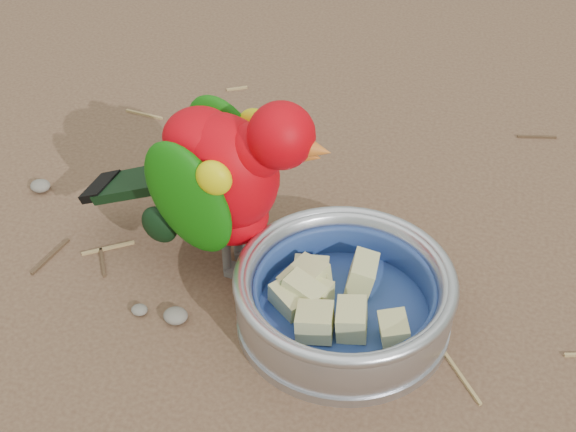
# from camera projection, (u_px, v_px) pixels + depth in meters

# --- Properties ---
(ground) EXTENTS (60.00, 60.00, 0.00)m
(ground) POSITION_uv_depth(u_px,v_px,m) (224.00, 317.00, 0.77)
(ground) COLOR brown
(food_bowl) EXTENTS (0.20, 0.20, 0.02)m
(food_bowl) POSITION_uv_depth(u_px,v_px,m) (343.00, 315.00, 0.76)
(food_bowl) COLOR #B2B2BA
(food_bowl) RESTS_ON ground
(bowl_wall) EXTENTS (0.20, 0.20, 0.04)m
(bowl_wall) POSITION_uv_depth(u_px,v_px,m) (344.00, 293.00, 0.74)
(bowl_wall) COLOR #B2B2BA
(bowl_wall) RESTS_ON food_bowl
(fruit_wedges) EXTENTS (0.12, 0.12, 0.03)m
(fruit_wedges) POSITION_uv_depth(u_px,v_px,m) (344.00, 298.00, 0.75)
(fruit_wedges) COLOR #CECB81
(fruit_wedges) RESTS_ON food_bowl
(lory_parrot) EXTENTS (0.25, 0.15, 0.19)m
(lory_parrot) POSITION_uv_depth(u_px,v_px,m) (224.00, 187.00, 0.77)
(lory_parrot) COLOR #C2000A
(lory_parrot) RESTS_ON ground
(ground_debris) EXTENTS (0.90, 0.80, 0.01)m
(ground_debris) POSITION_uv_depth(u_px,v_px,m) (236.00, 256.00, 0.84)
(ground_debris) COLOR #A58751
(ground_debris) RESTS_ON ground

